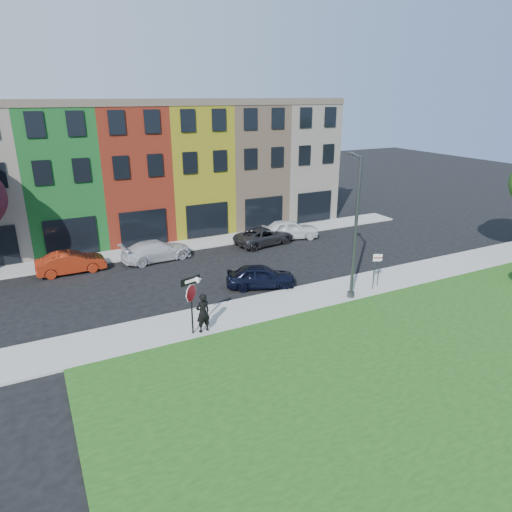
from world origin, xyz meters
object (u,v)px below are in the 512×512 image
man (203,313)px  street_lamp (355,228)px  stop_sign (191,294)px  sedan_near (261,276)px

man → street_lamp: bearing=173.1°
man → street_lamp: (8.80, 0.20, 2.93)m
stop_sign → street_lamp: bearing=-15.9°
street_lamp → man: bearing=-154.0°
sedan_near → street_lamp: street_lamp is taller
stop_sign → man: bearing=-19.0°
stop_sign → street_lamp: 9.50m
man → sedan_near: (4.98, 3.73, -0.40)m
sedan_near → stop_sign: bearing=146.0°
man → sedan_near: 6.23m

